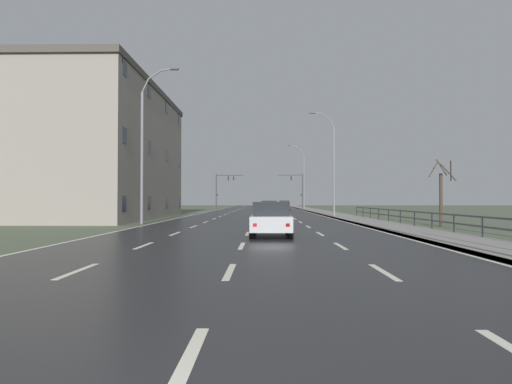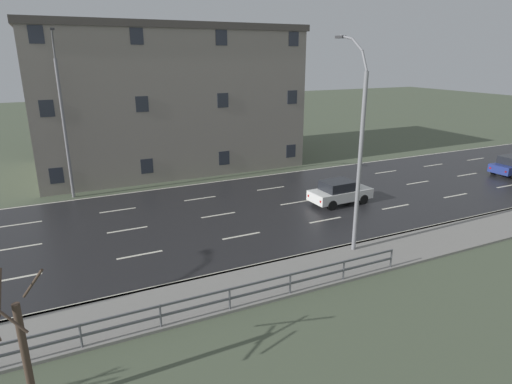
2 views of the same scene
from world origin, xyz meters
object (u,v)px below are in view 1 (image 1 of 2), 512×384
object	(u,v)px
street_lamp_midground	(332,165)
car_near_right	(269,208)
traffic_signal_left	(223,185)
brick_building	(94,153)
street_lamp_left_bank	(144,147)
car_mid_centre	(269,206)
car_distant	(271,219)
car_near_left	(284,205)
street_lamp_distant	(303,178)
traffic_signal_right	(298,186)

from	to	relation	value
street_lamp_midground	car_near_right	size ratio (longest dim) A/B	2.45
traffic_signal_left	brick_building	xyz separation A→B (m)	(-7.64, -40.38, 1.41)
street_lamp_left_bank	car_mid_centre	world-z (taller)	street_lamp_left_bank
street_lamp_midground	car_distant	xyz separation A→B (m)	(-6.33, -22.02, -4.20)
street_lamp_midground	car_near_right	world-z (taller)	street_lamp_midground
car_mid_centre	car_near_left	bearing A→B (deg)	57.23
car_mid_centre	street_lamp_left_bank	bearing A→B (deg)	-107.13
street_lamp_midground	street_lamp_distant	world-z (taller)	street_lamp_distant
street_lamp_left_bank	traffic_signal_right	xyz separation A→B (m)	(14.56, 48.01, -1.11)
traffic_signal_right	traffic_signal_left	world-z (taller)	traffic_signal_left
car_distant	traffic_signal_left	bearing A→B (deg)	98.30
car_near_left	street_lamp_left_bank	bearing A→B (deg)	-104.65
traffic_signal_right	street_lamp_midground	bearing A→B (deg)	-89.49
traffic_signal_left	car_distant	size ratio (longest dim) A/B	1.57
brick_building	traffic_signal_left	bearing A→B (deg)	79.29
street_lamp_distant	car_near_left	size ratio (longest dim) A/B	2.61
car_near_left	brick_building	size ratio (longest dim) A/B	0.20
car_distant	car_near_left	size ratio (longest dim) A/B	0.99
street_lamp_distant	street_lamp_left_bank	size ratio (longest dim) A/B	1.01
car_mid_centre	brick_building	distance (m)	29.46
traffic_signal_left	traffic_signal_right	bearing A→B (deg)	-3.13
street_lamp_midground	car_distant	size ratio (longest dim) A/B	2.48
street_lamp_left_bank	car_near_right	world-z (taller)	street_lamp_left_bank
traffic_signal_left	car_near_right	xyz separation A→B (m)	(8.09, -33.13, -3.61)
car_near_left	brick_building	xyz separation A→B (m)	(-18.39, -28.37, 5.03)
traffic_signal_right	car_near_right	world-z (taller)	traffic_signal_right
traffic_signal_right	car_near_left	bearing A→B (deg)	-105.38
street_lamp_distant	car_distant	world-z (taller)	street_lamp_distant
car_mid_centre	car_near_right	bearing A→B (deg)	-92.39
traffic_signal_right	car_mid_centre	world-z (taller)	traffic_signal_right
car_distant	car_mid_centre	distance (m)	42.69
car_near_right	car_mid_centre	size ratio (longest dim) A/B	1.00
street_lamp_distant	car_near_right	bearing A→B (deg)	-102.93
car_near_left	traffic_signal_left	bearing A→B (deg)	134.51
car_near_left	car_mid_centre	world-z (taller)	same
street_lamp_left_bank	car_mid_centre	size ratio (longest dim) A/B	2.61
street_lamp_left_bank	car_near_left	xyz separation A→B (m)	(11.46, 36.76, -4.48)
car_near_right	brick_building	world-z (taller)	brick_building
street_lamp_distant	brick_building	bearing A→B (deg)	-122.96
street_lamp_midground	car_distant	bearing A→B (deg)	-106.04
car_near_left	car_mid_centre	size ratio (longest dim) A/B	1.01
street_lamp_left_bank	car_mid_centre	bearing A→B (deg)	74.60
street_lamp_midground	street_lamp_left_bank	world-z (taller)	street_lamp_left_bank
traffic_signal_left	street_lamp_midground	bearing A→B (deg)	-68.93
car_distant	car_mid_centre	size ratio (longest dim) A/B	0.99
street_lamp_distant	brick_building	world-z (taller)	brick_building
traffic_signal_right	brick_building	bearing A→B (deg)	-118.47
car_distant	car_near_left	xyz separation A→B (m)	(2.91, 46.78, 0.00)
street_lamp_distant	car_near_left	xyz separation A→B (m)	(-3.38, -5.21, -4.49)
car_distant	car_mid_centre	world-z (taller)	same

